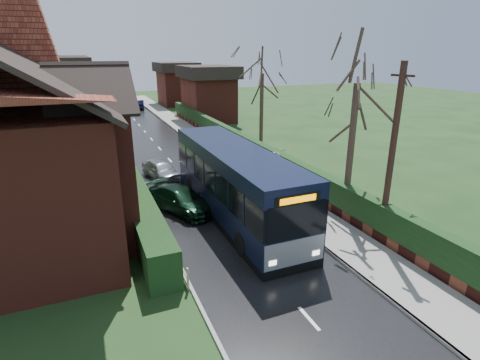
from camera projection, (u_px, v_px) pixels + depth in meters
name	position (u px, v px, depth m)	size (l,w,h in m)	color
ground	(238.00, 238.00, 17.21)	(140.00, 140.00, 0.00)	#29451D
road	(183.00, 175.00, 25.92)	(6.00, 100.00, 0.02)	black
pavement	(239.00, 167.00, 27.46)	(2.50, 100.00, 0.14)	slate
kerb_right	(224.00, 169.00, 27.02)	(0.12, 100.00, 0.14)	gray
kerb_left	(138.00, 180.00, 24.79)	(0.12, 100.00, 0.10)	gray
front_hedge	(134.00, 197.00, 19.88)	(1.20, 16.00, 1.60)	black
picket_fence	(149.00, 201.00, 20.27)	(0.10, 16.00, 0.90)	tan
right_wall_hedge	(258.00, 152.00, 27.71)	(0.60, 50.00, 1.80)	maroon
brick_house	(17.00, 140.00, 16.75)	(9.30, 14.60, 10.30)	maroon
bus	(235.00, 184.00, 18.88)	(2.79, 11.90, 3.61)	black
car_silver	(161.00, 169.00, 25.09)	(1.46, 3.62, 1.23)	#A1A2A6
car_green	(181.00, 200.00, 19.90)	(1.80, 4.44, 1.29)	black
car_distant	(139.00, 105.00, 55.32)	(1.40, 4.01, 1.32)	black
bus_stop_sign	(276.00, 168.00, 21.51)	(0.22, 0.39, 2.70)	slate
telegraph_pole	(391.00, 157.00, 15.59)	(0.29, 1.00, 7.79)	black
tree_right_near	(358.00, 73.00, 17.07)	(4.46, 4.46, 9.62)	#3C2C23
tree_right_far	(262.00, 68.00, 32.40)	(4.67, 4.67, 9.01)	#36281F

